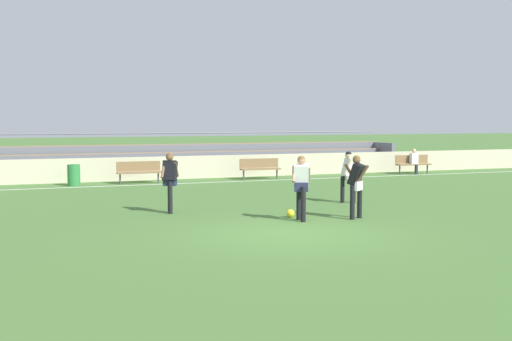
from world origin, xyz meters
The scene contains 14 objects.
ground_plane centered at (0.00, 0.00, 0.00)m, with size 160.00×160.00×0.00m, color #477033.
field_line_sideline centered at (0.00, 11.93, 0.00)m, with size 44.00×0.12×0.01m, color white.
sideline_wall centered at (0.00, 13.89, 0.50)m, with size 48.00×0.16×1.00m, color beige.
bleacher_stand centered at (1.52, 15.63, 0.81)m, with size 21.36×2.32×1.98m.
bench_near_bin centered at (4.03, 12.57, 0.55)m, with size 1.80×0.40×0.90m.
bench_near_wall_gap centered at (-1.27, 12.57, 0.55)m, with size 1.80×0.40×0.90m.
bench_far_right centered at (11.92, 12.57, 0.55)m, with size 1.80×0.40×0.90m.
trash_bin centered at (-3.86, 12.53, 0.42)m, with size 0.50×0.50×0.84m, color #2D7F3D.
spectator_seated centered at (11.92, 12.46, 0.70)m, with size 0.36×0.42×1.21m.
player_white_pressing_high centered at (1.00, 1.53, 1.01)m, with size 0.65×0.47×1.70m.
player_dark_on_ball centered at (2.51, 1.36, 1.01)m, with size 0.53×0.71×1.69m.
player_white_dropping_back centered at (3.87, 4.27, 0.96)m, with size 0.50×0.45×1.62m.
player_dark_deep_cover centered at (-1.88, 4.07, 1.02)m, with size 0.62×0.48×1.70m.
soccer_ball centered at (0.98, 2.18, 0.11)m, with size 0.22×0.22×0.22m, color yellow.
Camera 1 is at (-5.76, -13.31, 2.65)m, focal length 44.41 mm.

